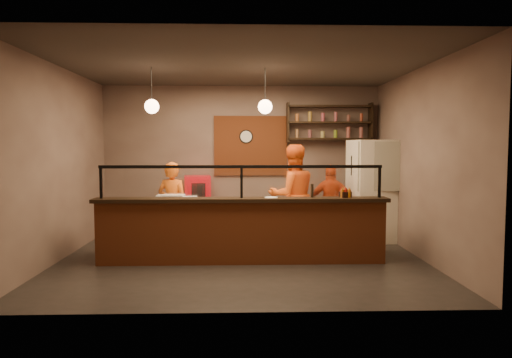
{
  "coord_description": "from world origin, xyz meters",
  "views": [
    {
      "loc": [
        0.0,
        -7.54,
        1.87
      ],
      "look_at": [
        0.25,
        0.3,
        1.32
      ],
      "focal_mm": 32.0,
      "sensor_mm": 36.0,
      "label": 1
    }
  ],
  "objects_px": {
    "cook_mid": "(293,196)",
    "fridge": "(372,191)",
    "pizza_dough": "(275,203)",
    "wall_clock": "(246,137)",
    "cook_right": "(331,203)",
    "condiment_caddy": "(345,194)",
    "red_cooler": "(198,205)",
    "pepper_mill": "(312,191)",
    "cook_left": "(173,205)"
  },
  "relations": [
    {
      "from": "pizza_dough",
      "to": "condiment_caddy",
      "type": "height_order",
      "value": "condiment_caddy"
    },
    {
      "from": "red_cooler",
      "to": "pizza_dough",
      "type": "distance_m",
      "value": 2.47
    },
    {
      "from": "cook_right",
      "to": "pepper_mill",
      "type": "bearing_deg",
      "value": 74.04
    },
    {
      "from": "fridge",
      "to": "pizza_dough",
      "type": "distance_m",
      "value": 2.35
    },
    {
      "from": "wall_clock",
      "to": "red_cooler",
      "type": "xyz_separation_m",
      "value": [
        -1.04,
        -0.31,
        -1.47
      ]
    },
    {
      "from": "cook_mid",
      "to": "condiment_caddy",
      "type": "relative_size",
      "value": 11.44
    },
    {
      "from": "cook_right",
      "to": "pizza_dough",
      "type": "bearing_deg",
      "value": 48.3
    },
    {
      "from": "pizza_dough",
      "to": "condiment_caddy",
      "type": "relative_size",
      "value": 2.89
    },
    {
      "from": "wall_clock",
      "to": "cook_mid",
      "type": "distance_m",
      "value": 2.07
    },
    {
      "from": "fridge",
      "to": "cook_left",
      "type": "bearing_deg",
      "value": -178.75
    },
    {
      "from": "wall_clock",
      "to": "cook_mid",
      "type": "bearing_deg",
      "value": -60.25
    },
    {
      "from": "cook_right",
      "to": "pepper_mill",
      "type": "distance_m",
      "value": 1.72
    },
    {
      "from": "condiment_caddy",
      "to": "fridge",
      "type": "bearing_deg",
      "value": 60.84
    },
    {
      "from": "red_cooler",
      "to": "cook_left",
      "type": "bearing_deg",
      "value": -111.12
    },
    {
      "from": "wall_clock",
      "to": "fridge",
      "type": "bearing_deg",
      "value": -23.11
    },
    {
      "from": "condiment_caddy",
      "to": "red_cooler",
      "type": "bearing_deg",
      "value": 137.22
    },
    {
      "from": "red_cooler",
      "to": "condiment_caddy",
      "type": "bearing_deg",
      "value": -50.42
    },
    {
      "from": "wall_clock",
      "to": "cook_left",
      "type": "distance_m",
      "value": 2.51
    },
    {
      "from": "cook_right",
      "to": "red_cooler",
      "type": "distance_m",
      "value": 2.84
    },
    {
      "from": "wall_clock",
      "to": "pepper_mill",
      "type": "distance_m",
      "value": 3.04
    },
    {
      "from": "cook_mid",
      "to": "condiment_caddy",
      "type": "xyz_separation_m",
      "value": [
        0.71,
        -1.23,
        0.15
      ]
    },
    {
      "from": "cook_mid",
      "to": "fridge",
      "type": "height_order",
      "value": "fridge"
    },
    {
      "from": "wall_clock",
      "to": "condiment_caddy",
      "type": "height_order",
      "value": "wall_clock"
    },
    {
      "from": "fridge",
      "to": "cook_mid",
      "type": "bearing_deg",
      "value": -172.5
    },
    {
      "from": "wall_clock",
      "to": "pepper_mill",
      "type": "bearing_deg",
      "value": -69.0
    },
    {
      "from": "pepper_mill",
      "to": "cook_left",
      "type": "bearing_deg",
      "value": 156.37
    },
    {
      "from": "cook_mid",
      "to": "fridge",
      "type": "xyz_separation_m",
      "value": [
        1.64,
        0.44,
        0.05
      ]
    },
    {
      "from": "wall_clock",
      "to": "fridge",
      "type": "height_order",
      "value": "wall_clock"
    },
    {
      "from": "cook_mid",
      "to": "pizza_dough",
      "type": "height_order",
      "value": "cook_mid"
    },
    {
      "from": "condiment_caddy",
      "to": "pepper_mill",
      "type": "bearing_deg",
      "value": 177.54
    },
    {
      "from": "fridge",
      "to": "pizza_dough",
      "type": "relative_size",
      "value": 4.15
    },
    {
      "from": "red_cooler",
      "to": "cook_mid",
      "type": "bearing_deg",
      "value": -39.76
    },
    {
      "from": "pepper_mill",
      "to": "cook_mid",
      "type": "bearing_deg",
      "value": 98.48
    },
    {
      "from": "red_cooler",
      "to": "pepper_mill",
      "type": "distance_m",
      "value": 3.22
    },
    {
      "from": "cook_left",
      "to": "condiment_caddy",
      "type": "height_order",
      "value": "cook_left"
    },
    {
      "from": "cook_left",
      "to": "cook_right",
      "type": "relative_size",
      "value": 1.05
    },
    {
      "from": "fridge",
      "to": "red_cooler",
      "type": "bearing_deg",
      "value": 160.54
    },
    {
      "from": "cook_right",
      "to": "red_cooler",
      "type": "xyz_separation_m",
      "value": [
        -2.7,
        0.84,
        -0.13
      ]
    },
    {
      "from": "cook_left",
      "to": "pizza_dough",
      "type": "height_order",
      "value": "cook_left"
    },
    {
      "from": "cook_right",
      "to": "pizza_dough",
      "type": "height_order",
      "value": "cook_right"
    },
    {
      "from": "cook_left",
      "to": "fridge",
      "type": "relative_size",
      "value": 0.8
    },
    {
      "from": "fridge",
      "to": "red_cooler",
      "type": "xyz_separation_m",
      "value": [
        -3.54,
        0.76,
        -0.37
      ]
    },
    {
      "from": "cook_left",
      "to": "red_cooler",
      "type": "distance_m",
      "value": 1.39
    },
    {
      "from": "red_cooler",
      "to": "pizza_dough",
      "type": "xyz_separation_m",
      "value": [
        1.51,
        -1.93,
        0.27
      ]
    },
    {
      "from": "cook_mid",
      "to": "wall_clock",
      "type": "bearing_deg",
      "value": -73.17
    },
    {
      "from": "cook_left",
      "to": "cook_mid",
      "type": "relative_size",
      "value": 0.84
    },
    {
      "from": "pizza_dough",
      "to": "pepper_mill",
      "type": "bearing_deg",
      "value": -38.9
    },
    {
      "from": "cook_mid",
      "to": "pepper_mill",
      "type": "xyz_separation_m",
      "value": [
        0.18,
        -1.2,
        0.21
      ]
    },
    {
      "from": "wall_clock",
      "to": "cook_right",
      "type": "bearing_deg",
      "value": -34.71
    },
    {
      "from": "wall_clock",
      "to": "red_cooler",
      "type": "distance_m",
      "value": 1.83
    }
  ]
}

